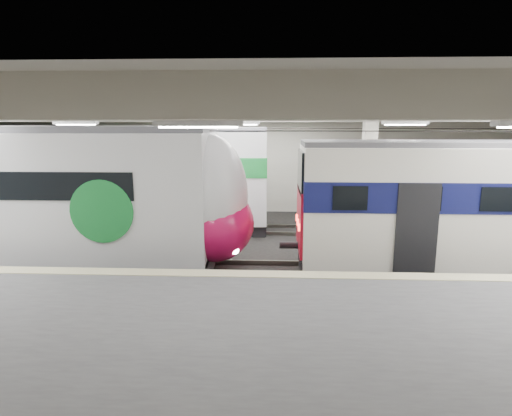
{
  "coord_description": "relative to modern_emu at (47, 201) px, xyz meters",
  "views": [
    {
      "loc": [
        1.39,
        -13.77,
        4.97
      ],
      "look_at": [
        0.72,
        1.0,
        2.0
      ],
      "focal_mm": 30.0,
      "sensor_mm": 36.0,
      "label": 1
    }
  ],
  "objects": [
    {
      "name": "older_rer",
      "position": [
        15.06,
        0.0,
        -0.08
      ],
      "size": [
        13.31,
        2.94,
        4.4
      ],
      "color": "white",
      "rests_on": "ground"
    },
    {
      "name": "station_hall",
      "position": [
        6.28,
        -1.74,
        0.86
      ],
      "size": [
        36.0,
        24.0,
        5.75
      ],
      "color": "black",
      "rests_on": "ground"
    },
    {
      "name": "modern_emu",
      "position": [
        0.0,
        0.0,
        0.0
      ],
      "size": [
        15.26,
        3.15,
        4.85
      ],
      "color": "silver",
      "rests_on": "ground"
    },
    {
      "name": "far_train",
      "position": [
        -0.23,
        5.5,
        0.07
      ],
      "size": [
        15.09,
        3.52,
        4.75
      ],
      "rotation": [
        0.0,
        0.0,
        0.03
      ],
      "color": "silver",
      "rests_on": "ground"
    }
  ]
}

